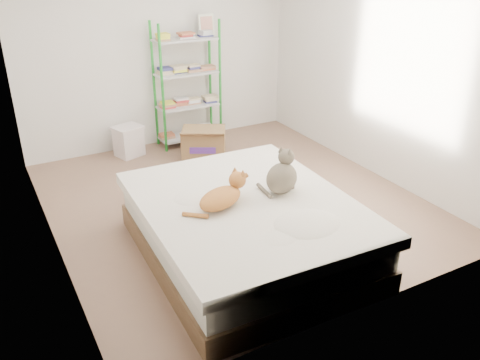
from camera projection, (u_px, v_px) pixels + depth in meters
room at (232, 86)px, 5.11m from camera, size 3.81×4.21×2.61m
bed at (246, 229)px, 4.57m from camera, size 1.84×2.26×0.56m
orange_cat at (220, 196)px, 4.31m from camera, size 0.60×0.45×0.21m
grey_cat at (282, 172)px, 4.53m from camera, size 0.45×0.43×0.40m
shelf_unit at (188, 86)px, 6.94m from camera, size 0.88×0.36×1.74m
cardboard_box at (204, 143)px, 6.71m from camera, size 0.70×0.73×0.45m
white_bin at (129, 141)px, 6.76m from camera, size 0.43×0.40×0.41m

